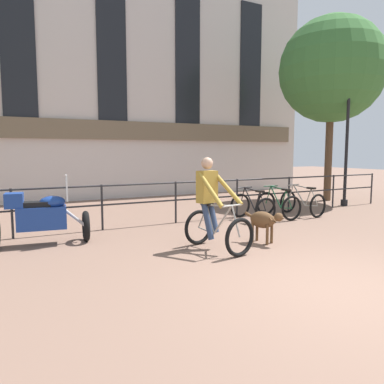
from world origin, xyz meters
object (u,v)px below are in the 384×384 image
(parked_bicycle_near_lamp, at_px, (252,207))
(parked_bicycle_mid_right, at_px, (302,203))
(dog, at_px, (264,221))
(parked_motorcycle, at_px, (41,216))
(street_lamp, at_px, (347,135))
(cyclist_with_bike, at_px, (213,208))
(parked_bicycle_mid_left, at_px, (278,205))

(parked_bicycle_near_lamp, xyz_separation_m, parked_bicycle_mid_right, (1.75, 0.00, 0.00))
(dog, xyz_separation_m, parked_bicycle_mid_right, (3.04, 2.09, -0.09))
(dog, relative_size, parked_motorcycle, 0.46)
(dog, bearing_deg, street_lamp, 3.90)
(dog, distance_m, street_lamp, 6.58)
(parked_bicycle_mid_right, bearing_deg, dog, 28.03)
(parked_motorcycle, bearing_deg, cyclist_with_bike, -115.40)
(dog, relative_size, parked_bicycle_mid_left, 0.75)
(parked_motorcycle, bearing_deg, parked_bicycle_near_lamp, -80.47)
(street_lamp, bearing_deg, cyclist_with_bike, -157.97)
(parked_motorcycle, relative_size, parked_bicycle_near_lamp, 1.61)
(dog, relative_size, parked_bicycle_mid_right, 0.71)
(parked_bicycle_mid_right, bearing_deg, street_lamp, -170.41)
(cyclist_with_bike, bearing_deg, parked_bicycle_mid_left, 20.10)
(parked_motorcycle, xyz_separation_m, parked_bicycle_near_lamp, (5.19, 0.19, -0.20))
(dog, xyz_separation_m, parked_motorcycle, (-3.90, 1.90, 0.11))
(cyclist_with_bike, distance_m, parked_bicycle_near_lamp, 3.14)
(dog, xyz_separation_m, parked_bicycle_near_lamp, (1.29, 2.09, -0.09))
(parked_bicycle_mid_left, distance_m, parked_bicycle_mid_right, 0.88)
(dog, distance_m, parked_bicycle_mid_left, 3.01)
(parked_motorcycle, relative_size, parked_bicycle_mid_left, 1.63)
(parked_bicycle_near_lamp, xyz_separation_m, street_lamp, (4.35, 0.75, 1.97))
(cyclist_with_bike, distance_m, parked_bicycle_mid_right, 4.62)
(parked_bicycle_mid_right, xyz_separation_m, street_lamp, (2.60, 0.75, 1.97))
(street_lamp, bearing_deg, parked_bicycle_near_lamp, -170.28)
(parked_bicycle_mid_left, height_order, parked_bicycle_mid_right, same)
(parked_bicycle_near_lamp, bearing_deg, dog, 56.49)
(parked_bicycle_mid_left, bearing_deg, parked_bicycle_near_lamp, 0.27)
(cyclist_with_bike, xyz_separation_m, dog, (1.12, -0.10, -0.31))
(dog, height_order, parked_motorcycle, parked_motorcycle)
(parked_bicycle_near_lamp, bearing_deg, parked_motorcycle, 0.25)
(cyclist_with_bike, bearing_deg, dog, -16.14)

